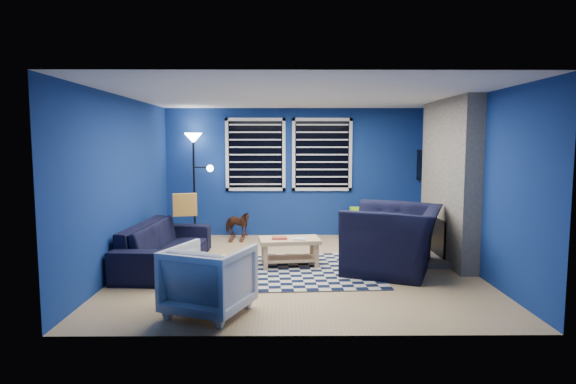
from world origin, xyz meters
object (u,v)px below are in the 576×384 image
object	(u,v)px
sofa	(166,245)
rocking_horse	(237,224)
tv	(425,166)
cabinet	(359,226)
armchair_bent	(209,280)
armchair_big	(393,239)
coffee_table	(289,246)
floor_lamp	(195,152)

from	to	relation	value
sofa	rocking_horse	size ratio (longest dim) A/B	4.03
tv	cabinet	world-z (taller)	tv
tv	armchair_bent	bearing A→B (deg)	-131.54
armchair_big	coffee_table	bearing A→B (deg)	-78.13
tv	armchair_bent	size ratio (longest dim) A/B	1.21
sofa	coffee_table	bearing A→B (deg)	-86.77
armchair_bent	floor_lamp	size ratio (longest dim) A/B	0.41
sofa	armchair_bent	world-z (taller)	armchair_bent
sofa	armchair_bent	xyz separation A→B (m)	(0.95, -1.99, 0.05)
armchair_big	rocking_horse	distance (m)	3.34
rocking_horse	coffee_table	distance (m)	2.22
tv	sofa	size ratio (longest dim) A/B	0.45
cabinet	floor_lamp	distance (m)	3.41
armchair_bent	rocking_horse	distance (m)	3.97
tv	cabinet	distance (m)	1.66
sofa	armchair_bent	distance (m)	2.21
armchair_big	cabinet	bearing A→B (deg)	-154.19
armchair_big	armchair_bent	world-z (taller)	armchair_big
coffee_table	floor_lamp	size ratio (longest dim) A/B	0.47
sofa	tv	bearing A→B (deg)	-62.94
armchair_big	sofa	bearing A→B (deg)	-73.00
cabinet	armchair_big	bearing A→B (deg)	-88.09
armchair_big	cabinet	xyz separation A→B (m)	(-0.15, 2.12, -0.19)
rocking_horse	cabinet	xyz separation A→B (m)	(2.30, -0.12, -0.03)
sofa	cabinet	size ratio (longest dim) A/B	3.38
coffee_table	armchair_bent	bearing A→B (deg)	-114.17
armchair_bent	rocking_horse	world-z (taller)	armchair_bent
cabinet	armchair_bent	bearing A→B (deg)	-122.23
floor_lamp	armchair_bent	bearing A→B (deg)	-77.75
sofa	coffee_table	distance (m)	1.84
coffee_table	floor_lamp	xyz separation A→B (m)	(-1.78, 2.13, 1.34)
tv	coffee_table	distance (m)	3.38
tv	sofa	bearing A→B (deg)	-156.64
coffee_table	floor_lamp	world-z (taller)	floor_lamp
sofa	coffee_table	size ratio (longest dim) A/B	2.38
tv	coffee_table	bearing A→B (deg)	-143.20
tv	floor_lamp	distance (m)	4.35
floor_lamp	sofa	bearing A→B (deg)	-91.67
tv	cabinet	xyz separation A→B (m)	(-1.23, -0.05, -1.12)
armchair_big	cabinet	size ratio (longest dim) A/B	2.18
tv	floor_lamp	size ratio (longest dim) A/B	0.50
tv	cabinet	bearing A→B (deg)	-177.78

